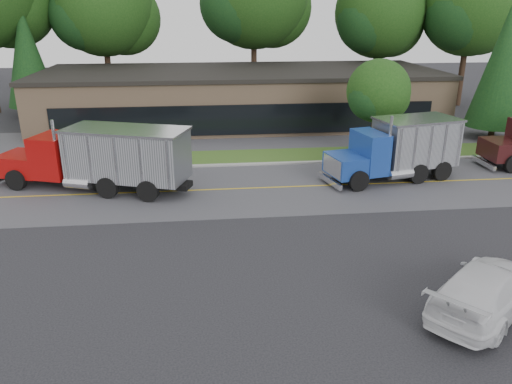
# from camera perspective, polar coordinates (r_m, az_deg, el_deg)

# --- Properties ---
(ground) EXTENTS (140.00, 140.00, 0.00)m
(ground) POSITION_cam_1_polar(r_m,az_deg,el_deg) (18.45, -1.59, -9.24)
(ground) COLOR #333338
(ground) RESTS_ON ground
(road) EXTENTS (60.00, 8.00, 0.02)m
(road) POSITION_cam_1_polar(r_m,az_deg,el_deg) (26.64, -3.18, 0.31)
(road) COLOR #56565B
(road) RESTS_ON ground
(center_line) EXTENTS (60.00, 0.12, 0.01)m
(center_line) POSITION_cam_1_polar(r_m,az_deg,el_deg) (26.64, -3.18, 0.31)
(center_line) COLOR gold
(center_line) RESTS_ON ground
(curb) EXTENTS (60.00, 0.30, 0.12)m
(curb) POSITION_cam_1_polar(r_m,az_deg,el_deg) (30.61, -3.62, 2.99)
(curb) COLOR #9E9E99
(curb) RESTS_ON ground
(grass_verge) EXTENTS (60.00, 3.40, 0.03)m
(grass_verge) POSITION_cam_1_polar(r_m,az_deg,el_deg) (32.34, -3.78, 3.93)
(grass_verge) COLOR #385D20
(grass_verge) RESTS_ON ground
(far_parking) EXTENTS (60.00, 7.00, 0.02)m
(far_parking) POSITION_cam_1_polar(r_m,az_deg,el_deg) (37.16, -4.14, 6.09)
(far_parking) COLOR #56565B
(far_parking) RESTS_ON ground
(strip_mall) EXTENTS (32.00, 12.00, 4.00)m
(strip_mall) POSITION_cam_1_polar(r_m,az_deg,el_deg) (42.72, -1.81, 10.75)
(strip_mall) COLOR tan
(strip_mall) RESTS_ON ground
(tree_far_b) EXTENTS (9.74, 9.17, 13.90)m
(tree_far_b) POSITION_cam_1_polar(r_m,az_deg,el_deg) (50.86, -16.93, 19.25)
(tree_far_b) COLOR #382619
(tree_far_b) RESTS_ON ground
(tree_far_d) EXTENTS (9.06, 8.53, 12.93)m
(tree_far_d) POSITION_cam_1_polar(r_m,az_deg,el_deg) (52.10, 14.04, 18.82)
(tree_far_d) COLOR #382619
(tree_far_d) RESTS_ON ground
(tree_far_e) EXTENTS (9.67, 9.10, 13.79)m
(tree_far_e) POSITION_cam_1_polar(r_m,az_deg,el_deg) (53.52, 23.37, 18.45)
(tree_far_e) COLOR #382619
(tree_far_e) RESTS_ON ground
(evergreen_left) EXTENTS (4.20, 4.20, 9.54)m
(evergreen_left) POSITION_cam_1_polar(r_m,az_deg,el_deg) (48.47, -24.70, 13.99)
(evergreen_left) COLOR #382619
(evergreen_left) RESTS_ON ground
(evergreen_right) EXTENTS (4.18, 4.18, 9.50)m
(evergreen_right) POSITION_cam_1_polar(r_m,az_deg,el_deg) (40.28, 26.35, 12.77)
(evergreen_right) COLOR #382619
(evergreen_right) RESTS_ON ground
(tree_verge) EXTENTS (4.30, 4.05, 6.14)m
(tree_verge) POSITION_cam_1_polar(r_m,az_deg,el_deg) (33.45, 13.87, 10.80)
(tree_verge) COLOR #382619
(tree_verge) RESTS_ON ground
(dump_truck_red) EXTENTS (10.72, 5.77, 3.36)m
(dump_truck_red) POSITION_cam_1_polar(r_m,az_deg,el_deg) (27.24, -17.17, 3.89)
(dump_truck_red) COLOR black
(dump_truck_red) RESTS_ON ground
(dump_truck_blue) EXTENTS (7.74, 4.12, 3.36)m
(dump_truck_blue) POSITION_cam_1_polar(r_m,az_deg,el_deg) (28.94, 16.07, 4.91)
(dump_truck_blue) COLOR black
(dump_truck_blue) RESTS_ON ground
(rally_car) EXTENTS (5.56, 5.16, 1.57)m
(rally_car) POSITION_cam_1_polar(r_m,az_deg,el_deg) (17.57, 24.85, -10.02)
(rally_car) COLOR silver
(rally_car) RESTS_ON ground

